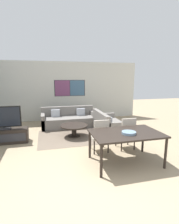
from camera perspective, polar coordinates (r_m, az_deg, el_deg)
name	(u,v)px	position (r m, az deg, el deg)	size (l,w,h in m)	color
ground_plane	(105,186)	(3.67, 5.05, -22.82)	(24.00, 24.00, 0.00)	#9E896B
wall_back	(67,91)	(8.64, -7.40, 6.79)	(7.18, 0.09, 2.80)	silver
area_rug	(74,136)	(6.29, -5.03, -7.87)	(2.48, 1.96, 0.01)	#706051
tv_console	(5,136)	(6.19, -25.80, -7.11)	(1.38, 0.44, 0.45)	black
television	(4,118)	(6.05, -26.27, -1.80)	(1.04, 0.20, 0.73)	#2D2D33
sofa_main	(69,120)	(7.53, -6.78, -2.58)	(2.27, 0.92, 0.82)	slate
sofa_side	(108,126)	(6.59, 6.09, -4.57)	(0.92, 1.65, 0.82)	slate
coffee_table	(74,128)	(6.20, -5.08, -5.18)	(0.96, 0.96, 0.41)	black
dining_table	(126,135)	(4.29, 11.78, -7.44)	(1.65, 1.08, 0.77)	black
dining_chair_left	(100,134)	(4.86, 3.51, -7.31)	(0.46, 0.46, 0.94)	#B2A899
dining_chair_centre	(127,132)	(5.15, 12.04, -6.46)	(0.46, 0.46, 0.94)	#B2A899
fruit_bowl	(129,133)	(4.16, 12.71, -6.57)	(0.33, 0.33, 0.06)	slate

